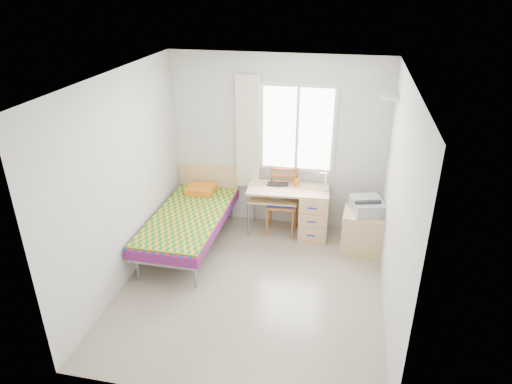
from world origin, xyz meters
TOP-DOWN VIEW (x-y plane):
  - floor at (0.00, 0.00)m, footprint 3.50×3.50m
  - ceiling at (0.00, 0.00)m, footprint 3.50×3.50m
  - wall_back at (0.00, 1.75)m, footprint 3.20×0.00m
  - wall_left at (-1.60, 0.00)m, footprint 0.00×3.50m
  - wall_right at (1.60, 0.00)m, footprint 0.00×3.50m
  - window at (0.30, 1.73)m, footprint 1.10×0.04m
  - curtain at (-0.42, 1.68)m, footprint 0.35×0.05m
  - floating_shelf at (1.49, 1.40)m, footprint 0.20×0.32m
  - bed at (-1.07, 0.83)m, footprint 0.98×2.05m
  - desk at (0.55, 1.42)m, footprint 1.21×0.61m
  - chair at (0.15, 1.48)m, footprint 0.47×0.47m
  - cabinet at (1.33, 1.14)m, footprint 0.57×0.51m
  - printer at (1.36, 1.16)m, footprint 0.51×0.55m
  - laptop at (0.07, 1.46)m, footprint 0.33×0.24m
  - pen_cup at (0.34, 1.55)m, footprint 0.10×0.10m
  - task_lamp at (0.70, 1.35)m, footprint 0.22×0.32m
  - book at (-0.01, 1.45)m, footprint 0.16×0.22m

SIDE VIEW (x-z plane):
  - floor at x=0.00m, z-range 0.00..0.00m
  - cabinet at x=1.33m, z-range 0.00..0.60m
  - desk at x=0.55m, z-range 0.03..0.77m
  - bed at x=-1.07m, z-range -0.01..0.87m
  - chair at x=0.15m, z-range 0.06..1.05m
  - book at x=-0.01m, z-range 0.58..0.60m
  - printer at x=1.36m, z-range 0.60..0.80m
  - laptop at x=0.07m, z-range 0.74..0.76m
  - pen_cup at x=0.34m, z-range 0.74..0.84m
  - task_lamp at x=0.70m, z-range 0.79..1.18m
  - wall_left at x=-1.60m, z-range -0.45..3.05m
  - wall_right at x=1.60m, z-range -0.45..3.05m
  - wall_back at x=0.00m, z-range -0.30..2.90m
  - curtain at x=-0.42m, z-range 0.60..2.30m
  - window at x=0.30m, z-range 0.90..2.20m
  - floating_shelf at x=1.49m, z-range 2.13..2.17m
  - ceiling at x=0.00m, z-range 2.60..2.60m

